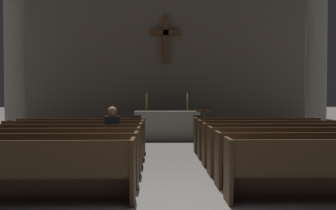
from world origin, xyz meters
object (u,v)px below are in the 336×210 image
object	(u,v)px
pew_left_row_1	(18,172)
column_left_second	(15,57)
candlestick_left	(147,105)
lectern	(204,127)
pew_left_row_2	(38,160)
pew_left_row_6	(82,135)
pew_right_row_4	(278,144)
lone_worshipper	(113,135)
pew_right_row_2	(313,159)
pew_right_row_3	(294,151)
altar	(167,124)
pew_left_row_3	(54,152)
column_right_second	(316,58)
pew_right_row_6	(256,135)
pew_left_row_5	(75,140)
pew_right_row_5	(266,139)
candlestick_right	(187,105)
pew_left_row_4	(65,145)

from	to	relation	value
pew_left_row_1	column_left_second	world-z (taller)	column_left_second
candlestick_left	lectern	distance (m)	2.28
pew_left_row_2	pew_left_row_6	world-z (taller)	same
pew_right_row_4	lone_worshipper	distance (m)	3.67
pew_right_row_2	lectern	distance (m)	5.78
pew_right_row_3	candlestick_left	size ratio (longest dim) A/B	5.52
altar	pew_left_row_1	bearing A→B (deg)	-106.70
lectern	pew_left_row_3	bearing A→B (deg)	-126.66
column_right_second	lone_worshipper	bearing A→B (deg)	-145.05
pew_left_row_6	pew_right_row_6	distance (m)	4.69
lone_worshipper	pew_left_row_5	bearing A→B (deg)	137.71
pew_left_row_2	column_right_second	xyz separation A→B (m)	(7.34, 6.40, 2.31)
pew_left_row_1	altar	distance (m)	8.17
altar	lectern	bearing A→B (deg)	-46.73
column_left_second	column_right_second	world-z (taller)	same
pew_right_row_2	pew_right_row_5	world-z (taller)	same
pew_right_row_2	pew_right_row_6	world-z (taller)	same
pew_right_row_3	lone_worshipper	bearing A→B (deg)	164.53
pew_right_row_5	column_right_second	size ratio (longest dim) A/B	0.58
pew_left_row_2	pew_right_row_6	bearing A→B (deg)	39.75
column_left_second	lectern	xyz separation A→B (m)	(6.12, -0.75, -2.24)
pew_left_row_1	lectern	bearing A→B (deg)	62.30
column_left_second	candlestick_right	bearing A→B (deg)	4.53
pew_left_row_3	pew_right_row_6	bearing A→B (deg)	31.95
pew_left_row_5	candlestick_right	xyz separation A→B (m)	(3.05, 3.92, 0.72)
pew_right_row_2	pew_right_row_4	bearing A→B (deg)	90.00
pew_right_row_2	pew_left_row_1	bearing A→B (deg)	-168.26
pew_left_row_1	pew_right_row_4	xyz separation A→B (m)	(4.69, 2.93, 0.00)
pew_left_row_1	candlestick_right	world-z (taller)	candlestick_right
pew_left_row_2	pew_left_row_5	bearing A→B (deg)	90.00
pew_right_row_5	candlestick_right	bearing A→B (deg)	112.80
column_left_second	candlestick_right	distance (m)	5.92
pew_left_row_1	pew_right_row_6	size ratio (longest dim) A/B	1.00
pew_left_row_6	column_right_second	xyz separation A→B (m)	(7.34, 2.49, 2.31)
pew_left_row_3	lectern	size ratio (longest dim) A/B	2.91
pew_right_row_6	altar	size ratio (longest dim) A/B	1.52
pew_left_row_2	candlestick_left	distance (m)	7.08
lone_worshipper	pew_right_row_3	bearing A→B (deg)	-15.47
pew_left_row_1	column_left_second	bearing A→B (deg)	109.72
column_left_second	candlestick_left	size ratio (longest dim) A/B	9.45
pew_left_row_6	altar	bearing A→B (deg)	51.43
candlestick_right	lone_worshipper	distance (m)	5.28
candlestick_right	pew_left_row_3	bearing A→B (deg)	-117.43
pew_left_row_2	pew_right_row_2	size ratio (longest dim) A/B	1.00
candlestick_right	pew_left_row_4	bearing A→B (deg)	-121.90
pew_left_row_5	column_left_second	bearing A→B (deg)	127.30
lone_worshipper	column_left_second	bearing A→B (deg)	129.82
pew_right_row_4	column_left_second	world-z (taller)	column_left_second
pew_left_row_3	altar	bearing A→B (deg)	68.21
pew_left_row_2	lectern	bearing A→B (deg)	58.38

